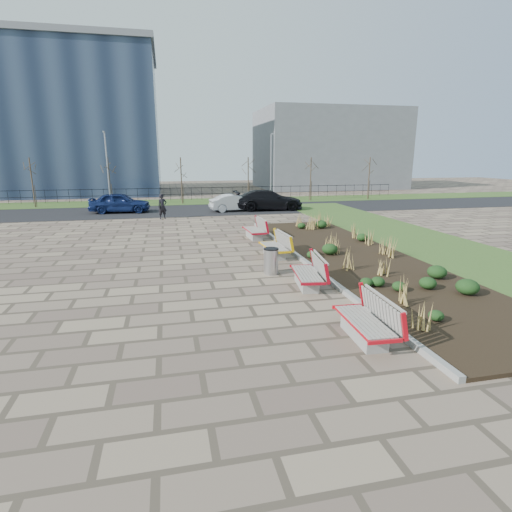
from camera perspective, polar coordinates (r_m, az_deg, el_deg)
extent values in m
plane|color=#84715B|center=(10.63, -4.44, -9.02)|extent=(120.00, 120.00, 0.00)
cube|color=black|center=(17.03, 14.29, -0.32)|extent=(4.50, 18.00, 0.10)
cube|color=gray|center=(16.13, 6.87, -0.69)|extent=(0.16, 18.00, 0.15)
cube|color=#33511E|center=(19.62, 26.78, 0.37)|extent=(5.00, 38.00, 0.04)
cube|color=#33511E|center=(37.94, -10.56, 7.61)|extent=(80.00, 5.00, 0.04)
cube|color=black|center=(31.99, -10.12, 6.44)|extent=(80.00, 7.00, 0.02)
cylinder|color=#B2B2B7|center=(14.41, 2.16, -0.78)|extent=(0.53, 0.53, 0.93)
imported|color=black|center=(27.84, -13.23, 6.90)|extent=(0.72, 0.61, 1.69)
imported|color=#121F50|center=(31.82, -18.88, 7.24)|extent=(4.47, 1.99, 1.49)
imported|color=#AEB1B6|center=(31.03, -3.02, 7.61)|extent=(4.02, 1.81, 1.28)
imported|color=black|center=(31.63, 1.76, 8.01)|extent=(5.49, 2.44, 1.57)
cube|color=slate|center=(55.92, 10.22, 14.76)|extent=(18.00, 12.00, 10.00)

